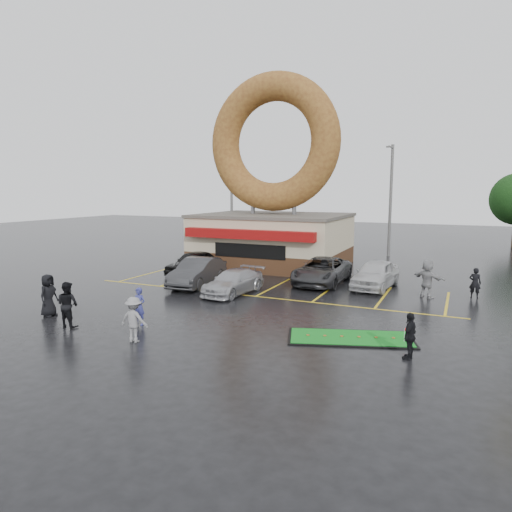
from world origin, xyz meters
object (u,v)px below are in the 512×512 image
at_px(streetlight_left, 231,197).
at_px(car_silver, 233,282).
at_px(streetlight_mid, 390,198).
at_px(car_black, 193,263).
at_px(car_white, 376,274).
at_px(person_blue, 139,306).
at_px(donut_shop, 273,203).
at_px(person_cameraman, 410,336).
at_px(putting_green, 350,338).
at_px(dumpster, 217,253).
at_px(car_grey, 322,271).
at_px(car_dgrey, 198,272).

distance_m(streetlight_left, car_silver, 19.02).
bearing_deg(streetlight_mid, car_black, -127.19).
distance_m(car_white, person_blue, 13.33).
bearing_deg(donut_shop, streetlight_left, 135.22).
bearing_deg(person_cameraman, donut_shop, -132.12).
height_order(donut_shop, car_silver, donut_shop).
height_order(car_silver, putting_green, car_silver).
distance_m(person_cameraman, dumpster, 21.87).
bearing_deg(car_white, car_grey, -173.29).
height_order(car_white, person_cameraman, car_white).
xyz_separation_m(streetlight_left, streetlight_mid, (14.00, 1.00, 0.00)).
bearing_deg(car_black, car_dgrey, -49.40).
distance_m(donut_shop, car_white, 10.30).
height_order(person_cameraman, putting_green, person_cameraman).
distance_m(donut_shop, streetlight_mid, 10.59).
bearing_deg(car_grey, car_black, -175.48).
xyz_separation_m(car_dgrey, dumpster, (-3.39, 8.35, -0.14)).
bearing_deg(streetlight_left, car_white, -38.05).
relative_size(car_black, putting_green, 0.89).
xyz_separation_m(car_black, car_grey, (8.41, 0.59, 0.00)).
xyz_separation_m(donut_shop, dumpster, (-4.50, -0.17, -3.81)).
distance_m(car_silver, person_blue, 6.61).
relative_size(donut_shop, car_dgrey, 2.83).
relative_size(streetlight_left, putting_green, 1.83).
xyz_separation_m(streetlight_mid, person_cameraman, (4.14, -23.40, -4.01)).
xyz_separation_m(car_black, car_dgrey, (2.15, -2.96, 0.04)).
bearing_deg(donut_shop, person_cameraman, -54.21).
bearing_deg(streetlight_left, putting_green, -53.01).
relative_size(streetlight_mid, person_cameraman, 5.83).
relative_size(streetlight_left, person_blue, 5.90).
relative_size(streetlight_mid, car_silver, 2.10).
xyz_separation_m(donut_shop, person_blue, (0.77, -16.02, -3.70)).
relative_size(car_black, dumpster, 2.44).
distance_m(car_silver, car_grey, 5.70).
height_order(car_black, car_white, car_white).
relative_size(donut_shop, car_black, 3.07).
xyz_separation_m(car_silver, putting_green, (7.30, -4.77, -0.59)).
distance_m(streetlight_mid, person_cameraman, 24.10).
bearing_deg(streetlight_mid, car_white, -84.57).
relative_size(person_blue, putting_green, 0.31).
bearing_deg(car_silver, streetlight_mid, 79.02).
bearing_deg(car_black, person_cameraman, -29.87).
distance_m(streetlight_mid, car_silver, 18.69).
bearing_deg(person_blue, dumpster, 108.66).
height_order(car_black, car_silver, car_black).
bearing_deg(donut_shop, car_grey, -43.98).
relative_size(donut_shop, putting_green, 2.74).
bearing_deg(car_dgrey, person_blue, -81.88).
bearing_deg(person_cameraman, streetlight_mid, -157.88).
bearing_deg(car_silver, car_white, 40.49).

